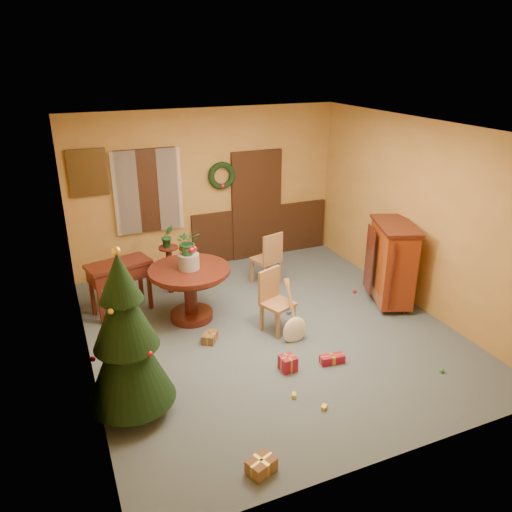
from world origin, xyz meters
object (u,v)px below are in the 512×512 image
dining_table (190,284)px  sideboard (392,261)px  chair_near (274,298)px  christmas_tree (126,338)px  writing_desk (119,275)px

dining_table → sideboard: 3.18m
dining_table → chair_near: (1.03, -0.77, -0.09)m
christmas_tree → sideboard: christmas_tree is taller
dining_table → chair_near: chair_near is taller
dining_table → sideboard: sideboard is taller
dining_table → sideboard: (3.10, -0.73, 0.14)m
dining_table → chair_near: bearing=-37.0°
chair_near → christmas_tree: 2.49m
dining_table → christmas_tree: christmas_tree is taller
christmas_tree → writing_desk: 2.46m
christmas_tree → writing_desk: bearing=83.6°
christmas_tree → sideboard: size_ratio=1.49×
dining_table → sideboard: bearing=-13.2°
writing_desk → chair_near: bearing=-35.7°
chair_near → sideboard: (2.07, 0.04, 0.22)m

